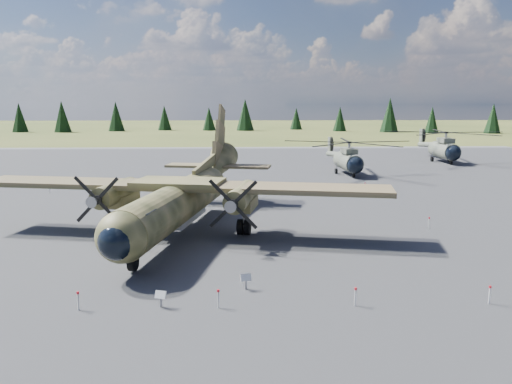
{
  "coord_description": "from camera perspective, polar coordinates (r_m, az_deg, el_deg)",
  "views": [
    {
      "loc": [
        2.83,
        -34.03,
        8.74
      ],
      "look_at": [
        4.24,
        2.0,
        2.41
      ],
      "focal_mm": 35.0,
      "sensor_mm": 36.0,
      "label": 1
    }
  ],
  "objects": [
    {
      "name": "ground",
      "position": [
        35.25,
        -6.8,
        -4.46
      ],
      "size": [
        500.0,
        500.0,
        0.0
      ],
      "primitive_type": "plane",
      "color": "brown",
      "rests_on": "ground"
    },
    {
      "name": "apron",
      "position": [
        44.98,
        -5.81,
        -1.29
      ],
      "size": [
        120.0,
        120.0,
        0.04
      ],
      "primitive_type": "cube",
      "color": "slate",
      "rests_on": "ground"
    },
    {
      "name": "transport_plane",
      "position": [
        35.08,
        -8.28,
        -0.09
      ],
      "size": [
        28.26,
        25.39,
        9.33
      ],
      "rotation": [
        0.0,
        0.0,
        -0.2
      ],
      "color": "#363A1F",
      "rests_on": "ground"
    },
    {
      "name": "helicopter_near",
      "position": [
        63.71,
        10.47,
        4.63
      ],
      "size": [
        17.57,
        20.14,
        4.24
      ],
      "rotation": [
        0.0,
        0.0,
        0.06
      ],
      "color": "#64675A",
      "rests_on": "ground"
    },
    {
      "name": "helicopter_mid",
      "position": [
        81.4,
        20.74,
        5.52
      ],
      "size": [
        19.31,
        22.28,
        4.72
      ],
      "rotation": [
        0.0,
        0.0,
        -0.04
      ],
      "color": "#64675A",
      "rests_on": "ground"
    },
    {
      "name": "info_placard_left",
      "position": [
        22.53,
        -10.84,
        -11.64
      ],
      "size": [
        0.53,
        0.35,
        0.77
      ],
      "rotation": [
        0.0,
        0.0,
        -0.31
      ],
      "color": "gray",
      "rests_on": "ground"
    },
    {
      "name": "info_placard_right",
      "position": [
        24.11,
        -1.17,
        -9.93
      ],
      "size": [
        0.55,
        0.32,
        0.8
      ],
      "rotation": [
        0.0,
        0.0,
        0.22
      ],
      "color": "gray",
      "rests_on": "ground"
    },
    {
      "name": "barrier_fence",
      "position": [
        35.1,
        -7.58,
        -3.69
      ],
      "size": [
        33.12,
        29.62,
        0.85
      ],
      "color": "silver",
      "rests_on": "ground"
    },
    {
      "name": "treeline",
      "position": [
        31.15,
        -4.7,
        2.63
      ],
      "size": [
        293.9,
        296.56,
        11.0
      ],
      "color": "black",
      "rests_on": "ground"
    }
  ]
}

